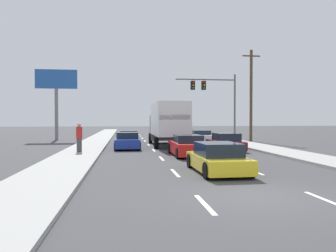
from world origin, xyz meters
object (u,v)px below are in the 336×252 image
Objects in this scene: roadside_billboard at (56,89)px; car_silver at (128,137)px; box_truck at (168,122)px; car_red at (187,146)px; traffic_signal_mast at (211,92)px; car_maroon at (225,142)px; car_white at (200,137)px; car_yellow at (218,159)px; pedestrian_near_corner at (79,137)px; utility_pole_mid at (251,94)px; car_blue at (128,141)px.

car_silver is at bearing -34.24° from roadside_billboard.
box_truck is 7.52m from car_red.
traffic_signal_mast is (5.68, 15.44, 4.68)m from car_red.
traffic_signal_mast is (2.30, 12.29, 4.70)m from car_maroon.
roadside_billboard reaches higher than car_white.
car_yellow is 0.90× the size of car_maroon.
pedestrian_near_corner is at bearing -172.03° from car_maroon.
car_red is at bearing -137.09° from car_maroon.
car_white is 7.61m from car_maroon.
traffic_signal_mast is 3.90× the size of pedestrian_near_corner.
car_red is 0.55× the size of roadside_billboard.
pedestrian_near_corner is (-12.29, -13.69, -4.20)m from traffic_signal_mast.
car_maroon is at bearing 70.59° from car_yellow.
traffic_signal_mast is 0.96× the size of roadside_billboard.
car_yellow is 0.44× the size of utility_pole_mid.
utility_pole_mid reaches higher than roadside_billboard.
box_truck is at bearing -136.50° from car_white.
car_silver is 0.56× the size of box_truck.
roadside_billboard reaches higher than car_red.
car_red is at bearing -56.14° from car_blue.
car_silver is 12.91m from utility_pole_mid.
car_maroon is 20.28m from roadside_billboard.
car_blue is at bearing -56.85° from roadside_billboard.
utility_pole_mid is at bearing 64.23° from car_yellow.
car_yellow is at bearing -89.20° from car_red.
utility_pole_mid is at bearing 1.54° from car_silver.
car_maroon is (6.92, -2.13, 0.00)m from car_blue.
car_maroon is (6.80, -8.36, 0.02)m from car_silver.
car_silver is at bearing -178.46° from utility_pole_mid.
car_yellow is 1.00× the size of car_white.
roadside_billboard is (-7.54, 5.13, 4.87)m from car_silver.
car_blue is 14.57m from utility_pole_mid.
car_white is at bearing -168.84° from utility_pole_mid.
car_white is 6.94m from utility_pole_mid.
car_maroon is (3.61, -4.23, -1.45)m from box_truck.
car_silver is 6.80m from car_white.
traffic_signal_mast is at bearing 69.79° from car_red.
car_blue reaches higher than car_silver.
utility_pole_mid is 20.35m from roadside_billboard.
utility_pole_mid is at bearing 26.28° from box_truck.
car_red is at bearing -14.82° from pedestrian_near_corner.
car_silver is at bearing 88.92° from car_blue.
roadside_billboard reaches higher than car_silver.
traffic_signal_mast is 0.79× the size of utility_pole_mid.
car_red is 17.10m from traffic_signal_mast.
car_blue is 0.50× the size of box_truck.
box_truck is 8.56m from pedestrian_near_corner.
pedestrian_near_corner is at bearing 130.05° from car_yellow.
car_blue is 0.58× the size of traffic_signal_mast.
car_blue is 14.41m from roadside_billboard.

